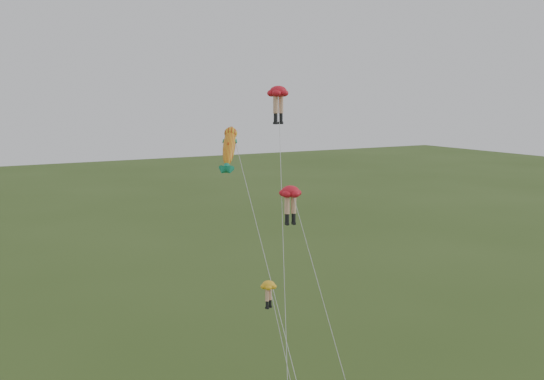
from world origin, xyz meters
TOP-DOWN VIEW (x-y plane):
  - legs_kite_red_high at (5.17, 12.20)m, footprint 7.39×13.39m
  - legs_kite_red_mid at (3.08, 6.89)m, footprint 1.68×9.10m
  - legs_kite_yellow at (-1.64, 1.09)m, footprint 1.42×3.45m
  - fish_kite at (0.40, 10.20)m, footprint 2.51×14.06m

SIDE VIEW (x-z plane):
  - legs_kite_yellow at x=-1.64m, z-range 3.57..12.36m
  - legs_kite_red_mid at x=3.08m, z-range 5.62..18.33m
  - fish_kite at x=0.40m, z-range 6.71..23.29m
  - legs_kite_red_high at x=5.17m, z-range 8.67..27.67m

